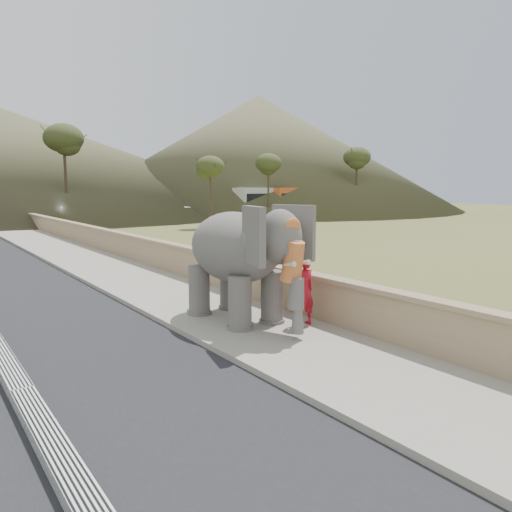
{
  "coord_description": "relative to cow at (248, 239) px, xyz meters",
  "views": [
    {
      "loc": [
        -6.24,
        -7.59,
        3.28
      ],
      "look_at": [
        0.2,
        1.59,
        1.7
      ],
      "focal_mm": 35.0,
      "sensor_mm": 36.0,
      "label": 1
    }
  ],
  "objects": [
    {
      "name": "ground",
      "position": [
        -7.62,
        -12.86,
        -0.65
      ],
      "size": [
        160.0,
        160.0,
        0.0
      ],
      "primitive_type": "plane",
      "color": "olive",
      "rests_on": "ground"
    },
    {
      "name": "walkway",
      "position": [
        -7.62,
        -2.86,
        -0.57
      ],
      "size": [
        3.0,
        120.0,
        0.15
      ],
      "primitive_type": "cube",
      "color": "#9E9687",
      "rests_on": "ground"
    },
    {
      "name": "parapet",
      "position": [
        -5.97,
        -2.86,
        -0.1
      ],
      "size": [
        0.3,
        120.0,
        1.1
      ],
      "primitive_type": "cube",
      "color": "tan",
      "rests_on": "ground"
    },
    {
      "name": "cow",
      "position": [
        0.0,
        0.0,
        0.0
      ],
      "size": [
        1.65,
        1.49,
        1.3
      ],
      "primitive_type": "imported",
      "rotation": [
        0.0,
        0.0,
        0.92
      ],
      "color": "brown",
      "rests_on": "ground"
    },
    {
      "name": "distant_car",
      "position": [
        8.29,
        23.09,
        0.07
      ],
      "size": [
        4.3,
        1.89,
        1.44
      ],
      "primitive_type": "imported",
      "rotation": [
        0.0,
        0.0,
        1.62
      ],
      "color": "silver",
      "rests_on": "ground"
    },
    {
      "name": "bus_white",
      "position": [
        18.46,
        20.48,
        0.9
      ],
      "size": [
        11.14,
        3.21,
        3.1
      ],
      "primitive_type": "cube",
      "rotation": [
        0.0,
        0.0,
        1.51
      ],
      "color": "silver",
      "rests_on": "ground"
    },
    {
      "name": "bus_orange",
      "position": [
        21.64,
        20.26,
        0.9
      ],
      "size": [
        11.2,
        3.6,
        3.1
      ],
      "primitive_type": "cube",
      "rotation": [
        0.0,
        0.0,
        1.67
      ],
      "color": "#D35B25",
      "rests_on": "ground"
    },
    {
      "name": "hill_right",
      "position": [
        28.38,
        39.14,
        7.35
      ],
      "size": [
        56.0,
        56.0,
        16.0
      ],
      "primitive_type": "cone",
      "color": "brown",
      "rests_on": "ground"
    },
    {
      "name": "hill_far",
      "position": [
        -2.62,
        57.14,
        6.35
      ],
      "size": [
        80.0,
        80.0,
        14.0
      ],
      "primitive_type": "cone",
      "color": "brown",
      "rests_on": "ground"
    },
    {
      "name": "elephant_and_man",
      "position": [
        -7.6,
        -10.69,
        0.83
      ],
      "size": [
        2.28,
        3.8,
        2.68
      ],
      "color": "slate",
      "rests_on": "ground"
    },
    {
      "name": "trees",
      "position": [
        -2.88,
        23.37,
        3.27
      ],
      "size": [
        47.05,
        24.64,
        9.18
      ],
      "color": "#473828",
      "rests_on": "ground"
    }
  ]
}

